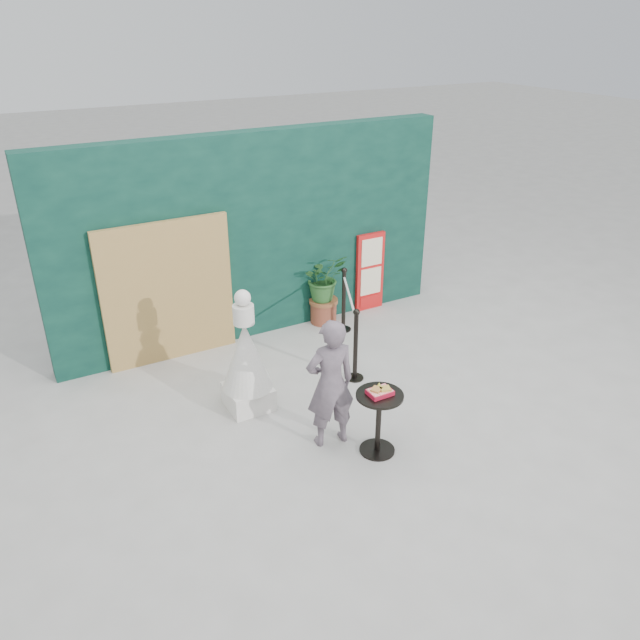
% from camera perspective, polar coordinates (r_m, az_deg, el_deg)
% --- Properties ---
extents(ground, '(60.00, 60.00, 0.00)m').
position_cam_1_polar(ground, '(7.38, 4.60, -10.63)').
color(ground, '#ADAAA5').
rests_on(ground, ground).
extents(back_wall, '(6.00, 0.30, 3.00)m').
position_cam_1_polar(back_wall, '(9.16, -5.98, 7.56)').
color(back_wall, black).
rests_on(back_wall, ground).
extents(bamboo_fence, '(1.80, 0.08, 2.00)m').
position_cam_1_polar(bamboo_fence, '(8.74, -13.71, 2.46)').
color(bamboo_fence, tan).
rests_on(bamboo_fence, ground).
extents(woman, '(0.61, 0.44, 1.55)m').
position_cam_1_polar(woman, '(6.86, 0.96, -5.83)').
color(woman, slate).
rests_on(woman, ground).
extents(menu_board, '(0.50, 0.07, 1.30)m').
position_cam_1_polar(menu_board, '(10.14, 4.59, 4.40)').
color(menu_board, red).
rests_on(menu_board, ground).
extents(statue, '(0.62, 0.62, 1.58)m').
position_cam_1_polar(statue, '(7.59, -6.75, -3.77)').
color(statue, white).
rests_on(statue, ground).
extents(cafe_table, '(0.52, 0.52, 0.75)m').
position_cam_1_polar(cafe_table, '(6.90, 5.40, -8.53)').
color(cafe_table, black).
rests_on(cafe_table, ground).
extents(food_basket, '(0.26, 0.19, 0.11)m').
position_cam_1_polar(food_basket, '(6.74, 5.51, -6.50)').
color(food_basket, '#B7132E').
rests_on(food_basket, cafe_table).
extents(planter, '(0.67, 0.58, 1.15)m').
position_cam_1_polar(planter, '(9.64, 0.32, 3.37)').
color(planter, brown).
rests_on(planter, ground).
extents(stanchion_barrier, '(0.84, 1.54, 1.03)m').
position_cam_1_polar(stanchion_barrier, '(8.82, 2.69, -0.16)').
color(stanchion_barrier, black).
rests_on(stanchion_barrier, ground).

